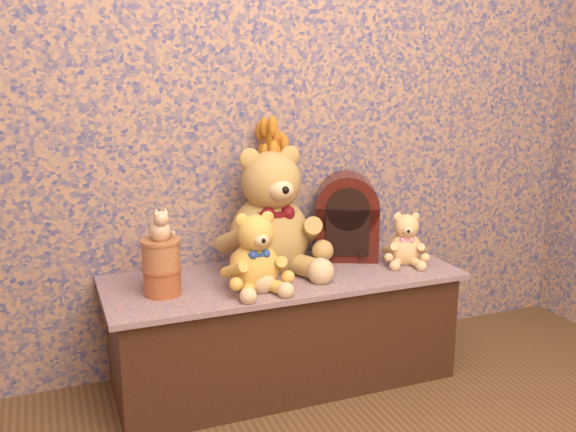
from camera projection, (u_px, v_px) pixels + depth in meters
name	position (u px, v px, depth m)	size (l,w,h in m)	color
display_shelf	(283.00, 328.00, 2.43)	(1.33, 0.51, 0.43)	#3D447D
teddy_large	(269.00, 205.00, 2.39)	(0.41, 0.48, 0.51)	#B08444
teddy_medium	(254.00, 248.00, 2.20)	(0.24, 0.28, 0.30)	gold
teddy_small	(406.00, 236.00, 2.50)	(0.18, 0.21, 0.22)	tan
cathedral_radio	(347.00, 216.00, 2.57)	(0.25, 0.18, 0.35)	#3C120A
ceramic_vase	(268.00, 238.00, 2.49)	(0.13, 0.13, 0.21)	tan
dried_stalks	(268.00, 155.00, 2.42)	(0.24, 0.24, 0.45)	#C5701F
biscuit_tin_lower	(162.00, 281.00, 2.17)	(0.13, 0.13, 0.09)	#AC7132
biscuit_tin_upper	(161.00, 254.00, 2.15)	(0.13, 0.13, 0.10)	tan
cat_figurine	(159.00, 223.00, 2.12)	(0.09, 0.10, 0.12)	silver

